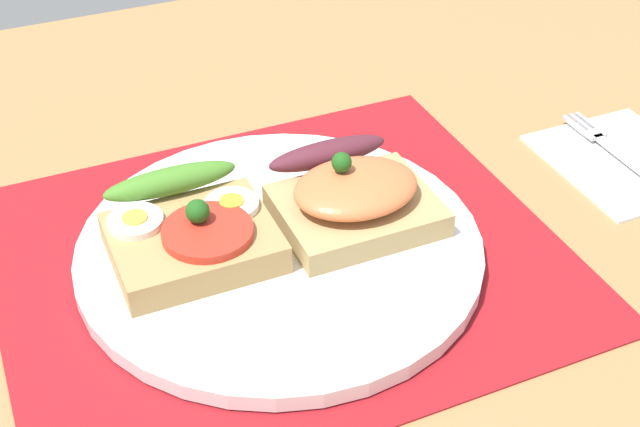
{
  "coord_description": "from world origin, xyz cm",
  "views": [
    {
      "loc": [
        -16.04,
        -43.64,
        39.06
      ],
      "look_at": [
        3.0,
        0.0,
        2.96
      ],
      "focal_mm": 49.21,
      "sensor_mm": 36.0,
      "label": 1
    }
  ],
  "objects_px": {
    "sandwich_egg_tomato": "(191,231)",
    "sandwich_salmon": "(353,195)",
    "plate": "(280,248)",
    "fork": "(620,154)",
    "napkin": "(623,159)"
  },
  "relations": [
    {
      "from": "plate",
      "to": "sandwich_salmon",
      "type": "xyz_separation_m",
      "value": [
        0.06,
        0.01,
        0.02
      ]
    },
    {
      "from": "sandwich_egg_tomato",
      "to": "sandwich_salmon",
      "type": "xyz_separation_m",
      "value": [
        0.11,
        -0.01,
        0.0
      ]
    },
    {
      "from": "plate",
      "to": "sandwich_salmon",
      "type": "bearing_deg",
      "value": 5.57
    },
    {
      "from": "plate",
      "to": "sandwich_egg_tomato",
      "type": "relative_size",
      "value": 2.6
    },
    {
      "from": "plate",
      "to": "fork",
      "type": "height_order",
      "value": "plate"
    },
    {
      "from": "sandwich_salmon",
      "to": "plate",
      "type": "bearing_deg",
      "value": -174.43
    },
    {
      "from": "plate",
      "to": "sandwich_salmon",
      "type": "distance_m",
      "value": 0.06
    },
    {
      "from": "sandwich_egg_tomato",
      "to": "fork",
      "type": "height_order",
      "value": "sandwich_egg_tomato"
    },
    {
      "from": "plate",
      "to": "napkin",
      "type": "relative_size",
      "value": 2.18
    },
    {
      "from": "plate",
      "to": "fork",
      "type": "bearing_deg",
      "value": 0.69
    },
    {
      "from": "sandwich_salmon",
      "to": "fork",
      "type": "relative_size",
      "value": 0.76
    },
    {
      "from": "sandwich_egg_tomato",
      "to": "fork",
      "type": "relative_size",
      "value": 0.76
    },
    {
      "from": "sandwich_salmon",
      "to": "sandwich_egg_tomato",
      "type": "bearing_deg",
      "value": 174.82
    },
    {
      "from": "plate",
      "to": "fork",
      "type": "relative_size",
      "value": 1.97
    },
    {
      "from": "sandwich_egg_tomato",
      "to": "sandwich_salmon",
      "type": "height_order",
      "value": "sandwich_salmon"
    }
  ]
}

